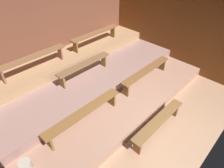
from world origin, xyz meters
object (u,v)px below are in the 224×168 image
object	(u,v)px
bench_floor_center	(158,122)
bench_middle_center	(84,66)
pail_lower	(26,166)
bench_upper_left	(32,59)
bench_upper_right	(95,35)
bench_lower_left	(84,113)
bench_lower_right	(146,72)

from	to	relation	value
bench_floor_center	bench_middle_center	distance (m)	2.62
pail_lower	bench_upper_left	bearing A→B (deg)	56.46
bench_middle_center	bench_upper_right	distance (m)	1.68
bench_lower_left	bench_lower_right	world-z (taller)	same
pail_lower	bench_lower_left	bearing A→B (deg)	3.17
bench_lower_right	bench_upper_right	bearing A→B (deg)	90.71
bench_floor_center	bench_lower_right	size ratio (longest dim) A/B	0.87
bench_lower_right	bench_lower_left	bearing A→B (deg)	180.00
bench_lower_left	bench_lower_right	distance (m)	2.43
bench_floor_center	bench_upper_left	size ratio (longest dim) A/B	0.91
pail_lower	bench_floor_center	bearing A→B (deg)	-23.50
bench_lower_left	bench_floor_center	bearing A→B (deg)	-46.44
bench_lower_left	bench_upper_left	bearing A→B (deg)	89.29
bench_floor_center	pail_lower	distance (m)	3.00
bench_floor_center	bench_lower_left	distance (m)	1.79
bench_floor_center	bench_upper_right	xyz separation A→B (m)	(1.19, 3.55, 0.79)
bench_lower_left	pail_lower	world-z (taller)	bench_lower_left
bench_lower_right	bench_upper_left	size ratio (longest dim) A/B	1.05
bench_floor_center	pail_lower	world-z (taller)	pail_lower
bench_floor_center	bench_middle_center	xyz separation A→B (m)	(-0.14, 2.56, 0.53)
bench_lower_right	bench_middle_center	distance (m)	1.88
bench_floor_center	bench_upper_left	world-z (taller)	bench_upper_left
bench_upper_right	bench_floor_center	bearing A→B (deg)	-108.47
bench_middle_center	pail_lower	xyz separation A→B (m)	(-2.61, -1.36, -0.49)
bench_lower_right	bench_floor_center	bearing A→B (deg)	-133.47
bench_upper_left	bench_lower_left	bearing A→B (deg)	-90.71
bench_middle_center	bench_upper_left	distance (m)	1.46
bench_upper_left	pail_lower	bearing A→B (deg)	-123.54
bench_middle_center	pail_lower	bearing A→B (deg)	-152.36
bench_middle_center	pail_lower	distance (m)	2.98
bench_middle_center	bench_upper_left	size ratio (longest dim) A/B	0.90
bench_lower_left	bench_upper_left	xyz separation A→B (m)	(0.03, 2.27, 0.52)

